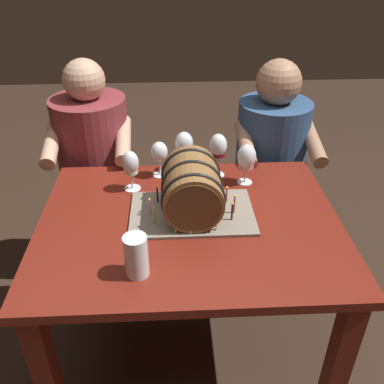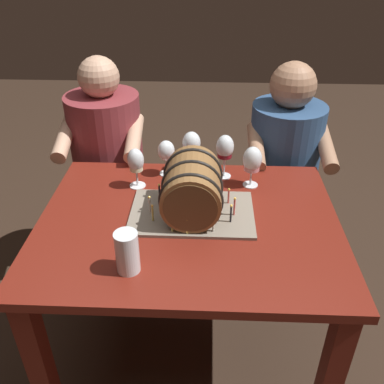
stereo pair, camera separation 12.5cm
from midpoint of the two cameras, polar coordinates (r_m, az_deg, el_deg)
The scene contains 11 objects.
ground_plane at distance 2.10m, azimuth -2.08°, elevation -20.69°, with size 8.00×8.00×0.00m, color #332319.
dining_table at distance 1.65m, azimuth -2.51°, elevation -7.50°, with size 1.12×0.87×0.75m.
barrel_cake at distance 1.54m, azimuth -2.32°, elevation 0.16°, with size 0.47×0.30×0.23m.
wine_glass_red at distance 1.79m, azimuth 1.55°, elevation 6.02°, with size 0.08×0.08×0.20m.
wine_glass_rose at distance 1.75m, azimuth 5.36°, elevation 4.51°, with size 0.08×0.08×0.18m.
wine_glass_white at distance 1.72m, azimuth -10.39°, elevation 3.60°, with size 0.07×0.07×0.17m.
wine_glass_amber at distance 1.83m, azimuth -3.06°, elevation 6.34°, with size 0.08×0.08×0.19m.
wine_glass_empty at distance 1.81m, azimuth -6.43°, elevation 5.25°, with size 0.07×0.07×0.16m.
beer_pint at distance 1.33m, azimuth -10.25°, elevation -8.85°, with size 0.08×0.08×0.14m.
person_seated_left at distance 2.27m, azimuth -14.22°, elevation 1.74°, with size 0.41×0.49×1.18m.
person_seated_right at distance 2.27m, azimuth 8.77°, elevation 2.20°, with size 0.39×0.47×1.16m.
Camera 1 is at (-0.06, -1.26, 1.68)m, focal length 39.40 mm.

